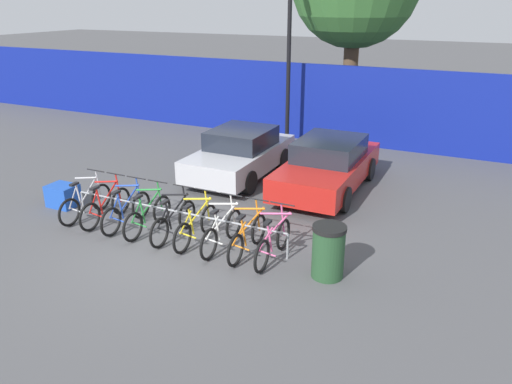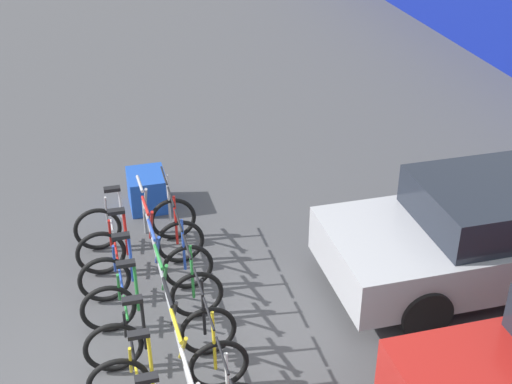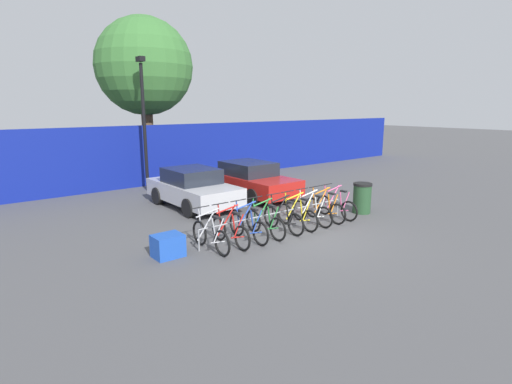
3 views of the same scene
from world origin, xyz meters
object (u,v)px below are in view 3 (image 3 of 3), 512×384
at_px(car_red, 250,179).
at_px(bicycle_orange, 325,209).
at_px(tree_behind_hoarding, 144,67).
at_px(bicycle_silver, 210,236).
at_px(lamp_post, 144,117).
at_px(bike_rack, 278,214).
at_px(bicycle_black, 283,219).
at_px(car_silver, 193,188).
at_px(bicycle_green, 265,223).
at_px(bicycle_pink, 336,206).
at_px(bicycle_blue, 248,227).
at_px(bicycle_red, 230,231).
at_px(cargo_crate, 168,246).
at_px(bicycle_yellow, 297,216).
at_px(bicycle_white, 312,212).
at_px(trash_bin, 362,198).

bearing_deg(car_red, bicycle_orange, -94.10).
bearing_deg(car_red, tree_behind_hoarding, 101.38).
xyz_separation_m(bicycle_silver, lamp_post, (1.87, 7.97, 2.74)).
bearing_deg(lamp_post, bike_rack, -86.05).
bearing_deg(bicycle_black, car_silver, 99.96).
bearing_deg(bicycle_green, bicycle_pink, -2.36).
relative_size(bicycle_silver, bicycle_blue, 1.00).
bearing_deg(bicycle_blue, bicycle_orange, -0.14).
bearing_deg(bicycle_pink, bicycle_red, 176.62).
bearing_deg(car_red, lamp_post, 125.94).
xyz_separation_m(bicycle_red, car_red, (3.96, 4.26, 0.31)).
xyz_separation_m(cargo_crate, tree_behind_hoarding, (4.28, 10.49, 5.12)).
bearing_deg(bicycle_black, bicycle_yellow, 2.76).
distance_m(bicycle_white, trash_bin, 2.33).
bearing_deg(bicycle_black, cargo_crate, 178.08).
bearing_deg(bicycle_pink, bicycle_white, 176.62).
bearing_deg(bicycle_blue, lamp_post, 85.06).
xyz_separation_m(bicycle_pink, cargo_crate, (-5.85, 0.29, -0.10)).
distance_m(bicycle_blue, bicycle_white, 2.47).
xyz_separation_m(bicycle_red, bicycle_blue, (0.60, 0.00, 0.00)).
bearing_deg(bicycle_black, bicycle_red, -177.24).
distance_m(bike_rack, car_red, 4.64).
bearing_deg(bicycle_black, bike_rack, 117.25).
height_order(bicycle_black, bicycle_white, same).
distance_m(car_red, trash_bin, 4.62).
bearing_deg(bike_rack, bicycle_green, -166.43).
distance_m(trash_bin, cargo_crate, 7.04).
height_order(bicycle_blue, lamp_post, lamp_post).
bearing_deg(bicycle_yellow, bike_rack, 168.36).
relative_size(bicycle_green, tree_behind_hoarding, 0.22).
relative_size(bike_rack, car_red, 1.22).
xyz_separation_m(bicycle_yellow, tree_behind_hoarding, (0.21, 10.77, 5.02)).
xyz_separation_m(bicycle_green, tree_behind_hoarding, (1.46, 10.77, 5.02)).
xyz_separation_m(bicycle_red, tree_behind_hoarding, (2.65, 10.77, 5.02)).
xyz_separation_m(bike_rack, bicycle_black, (0.07, -0.15, -0.13)).
xyz_separation_m(bicycle_silver, bicycle_blue, (1.20, 0.00, 0.00)).
bearing_deg(bicycle_white, bicycle_blue, 177.47).
relative_size(bicycle_silver, trash_bin, 1.66).
distance_m(bicycle_black, bicycle_yellow, 0.56).
bearing_deg(bike_rack, cargo_crate, 177.70).
height_order(bicycle_green, bicycle_white, same).
xyz_separation_m(bicycle_blue, bicycle_pink, (3.62, 0.00, 0.00)).
height_order(bike_rack, bicycle_yellow, bicycle_yellow).
bearing_deg(tree_behind_hoarding, car_silver, -101.27).
bearing_deg(car_silver, bicycle_red, -107.69).
height_order(bicycle_blue, bicycle_black, same).
relative_size(bicycle_black, lamp_post, 0.31).
bearing_deg(tree_behind_hoarding, bicycle_blue, -100.79).
bearing_deg(bicycle_orange, bicycle_white, 178.67).
height_order(bicycle_pink, lamp_post, lamp_post).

